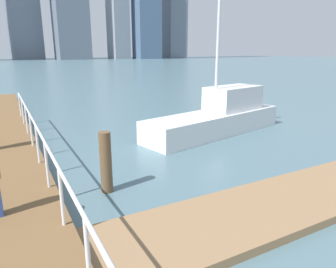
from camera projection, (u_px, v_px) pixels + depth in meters
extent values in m
plane|color=slate|center=(97.00, 123.00, 14.72)|extent=(300.00, 300.00, 0.00)
cube|color=#93704C|center=(320.00, 191.00, 7.38)|extent=(12.21, 2.00, 0.18)
cylinder|color=white|center=(88.00, 256.00, 3.75)|extent=(0.06, 0.06, 1.05)
cylinder|color=white|center=(62.00, 197.00, 5.25)|extent=(0.06, 0.06, 1.05)
cylinder|color=white|center=(47.00, 165.00, 6.74)|extent=(0.06, 0.06, 1.05)
cylinder|color=white|center=(38.00, 144.00, 8.23)|extent=(0.06, 0.06, 1.05)
cylinder|color=white|center=(31.00, 130.00, 9.73)|extent=(0.06, 0.06, 1.05)
cylinder|color=white|center=(26.00, 119.00, 11.22)|extent=(0.06, 0.06, 1.05)
cylinder|color=white|center=(23.00, 111.00, 12.72)|extent=(0.06, 0.06, 1.05)
cylinder|color=white|center=(20.00, 105.00, 14.21)|extent=(0.06, 0.06, 1.05)
cylinder|color=white|center=(108.00, 261.00, 2.87)|extent=(0.06, 26.41, 0.06)
cylinder|color=brown|center=(106.00, 162.00, 7.37)|extent=(0.28, 0.28, 1.51)
cube|color=white|center=(215.00, 123.00, 12.77)|extent=(6.92, 3.07, 0.87)
cube|color=white|center=(233.00, 98.00, 13.25)|extent=(2.75, 1.83, 0.99)
cylinder|color=silver|center=(218.00, 49.00, 11.99)|extent=(0.12, 0.12, 5.04)
cube|color=slate|center=(70.00, 10.00, 115.17)|extent=(12.93, 9.45, 35.82)
cube|color=slate|center=(146.00, 10.00, 125.79)|extent=(9.86, 8.73, 38.71)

